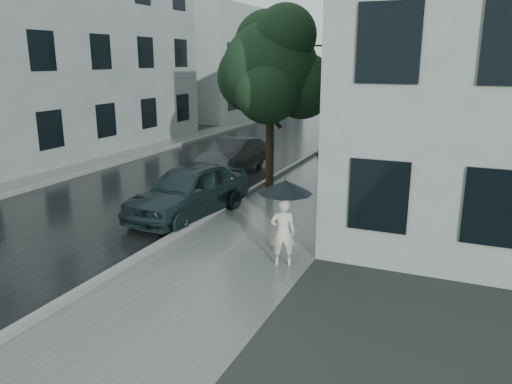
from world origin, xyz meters
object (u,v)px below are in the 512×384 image
at_px(pedestrian, 283,232).
at_px(lamp_post, 319,93).
at_px(street_tree, 272,69).
at_px(car_far, 233,155).
at_px(car_near, 189,190).

distance_m(pedestrian, lamp_post, 12.61).
bearing_deg(street_tree, pedestrian, -66.43).
distance_m(street_tree, lamp_post, 6.12).
bearing_deg(pedestrian, car_far, -81.70).
relative_size(car_near, car_far, 1.08).
height_order(street_tree, car_far, street_tree).
height_order(pedestrian, lamp_post, lamp_post).
height_order(street_tree, lamp_post, street_tree).
distance_m(street_tree, car_near, 5.10).
bearing_deg(street_tree, car_far, 142.61).
xyz_separation_m(lamp_post, car_near, (-0.85, -9.82, -2.11)).
distance_m(lamp_post, car_near, 10.08).
bearing_deg(car_far, pedestrian, -57.51).
bearing_deg(lamp_post, car_near, -108.02).
height_order(car_near, car_far, car_near).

